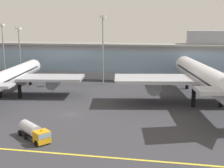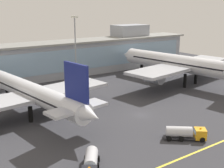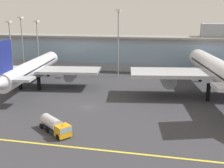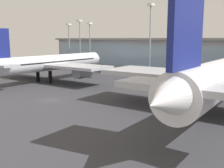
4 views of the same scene
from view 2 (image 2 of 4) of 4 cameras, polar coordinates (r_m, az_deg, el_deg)
The scene contains 8 objects.
ground_plane at distance 79.15m, azimuth 5.65°, elevation -6.01°, with size 181.98×181.98×0.00m, color #38383D.
taxiway_centreline_stripe at distance 65.43m, azimuth 18.41°, elevation -11.44°, with size 145.58×0.50×0.01m, color yellow.
terminal_building at distance 121.85m, azimuth -10.05°, elevation 4.98°, with size 132.98×14.00×19.42m.
airliner_near_left at distance 78.96m, azimuth -14.84°, elevation -1.82°, with size 44.13×51.68×16.77m.
airliner_near_right at distance 111.05m, azimuth 13.57°, elevation 3.76°, with size 50.59×60.50×20.33m.
fuel_tanker_truck at distance 53.14m, azimuth -4.19°, elevation -15.31°, with size 7.13×8.83×2.90m.
baggage_tug_near at distance 66.70m, azimuth 14.23°, elevation -9.16°, with size 8.58×7.54×2.90m.
apron_light_mast_centre at distance 105.93m, azimuth -7.14°, elevation 8.29°, with size 1.80×1.80×24.81m.
Camera 2 is at (-48.16, -56.08, 28.30)m, focal length 47.13 mm.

